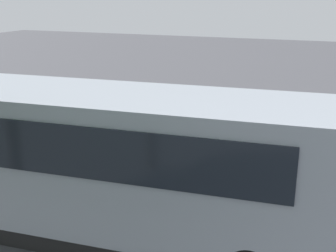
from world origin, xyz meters
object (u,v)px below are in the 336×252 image
tour_bus (104,165)px  spectator_centre (171,152)px  spectator_right (133,147)px  traffic_cone (198,139)px  stunt_motorcycle (152,105)px  spectator_left (209,157)px  spectator_far_right (95,141)px  spectator_far_left (263,160)px  parked_motorcycle_silver (152,180)px

tour_bus → spectator_centre: tour_bus is taller
spectator_right → traffic_cone: (-0.78, -3.53, -0.79)m
tour_bus → spectator_right: (0.56, -2.59, -0.55)m
tour_bus → stunt_motorcycle: bearing=-74.1°
spectator_left → spectator_far_right: (3.51, -0.13, -0.03)m
spectator_far_left → spectator_right: spectator_right is taller
parked_motorcycle_silver → stunt_motorcycle: stunt_motorcycle is taller
traffic_cone → spectator_centre: bearing=95.2°
tour_bus → spectator_far_right: (1.90, -2.79, -0.59)m
spectator_centre → traffic_cone: bearing=-84.8°
tour_bus → spectator_far_left: (-2.95, -3.00, -0.55)m
spectator_far_left → spectator_centre: 2.44m
stunt_motorcycle → spectator_far_left: bearing=138.8°
spectator_far_right → traffic_cone: (-2.12, -3.32, -0.75)m
spectator_left → spectator_right: (2.17, 0.08, 0.01)m
spectator_right → parked_motorcycle_silver: (-0.80, 0.57, -0.61)m
tour_bus → traffic_cone: (-0.22, -6.12, -1.34)m
spectator_centre → spectator_right: (1.09, 0.09, 0.00)m
spectator_far_left → spectator_left: size_ratio=1.00×
tour_bus → spectator_far_left: tour_bus is taller
spectator_far_left → stunt_motorcycle: (5.07, -4.44, -0.10)m
spectator_far_right → parked_motorcycle_silver: size_ratio=0.86×
spectator_right → stunt_motorcycle: spectator_right is taller
traffic_cone → spectator_far_right: bearing=57.4°
spectator_centre → stunt_motorcycle: 5.45m
parked_motorcycle_silver → tour_bus: bearing=83.3°
spectator_left → spectator_right: 2.17m
stunt_motorcycle → parked_motorcycle_silver: bearing=113.5°
spectator_left → stunt_motorcycle: (3.72, -4.77, -0.10)m
spectator_far_left → tour_bus: bearing=45.5°
spectator_centre → spectator_right: bearing=4.5°
spectator_left → stunt_motorcycle: size_ratio=0.89×
spectator_left → parked_motorcycle_silver: size_ratio=0.88×
spectator_right → spectator_far_right: (1.34, -0.20, -0.04)m
spectator_far_left → stunt_motorcycle: size_ratio=0.89×
tour_bus → traffic_cone: 6.26m
spectator_far_left → parked_motorcycle_silver: bearing=19.9°
parked_motorcycle_silver → traffic_cone: 4.10m
tour_bus → spectator_far_right: 3.43m
spectator_centre → spectator_right: spectator_right is taller
spectator_right → spectator_far_right: size_ratio=1.03×
traffic_cone → spectator_right: bearing=77.5°
tour_bus → stunt_motorcycle: size_ratio=4.70×
spectator_centre → spectator_far_right: (2.44, -0.12, -0.04)m
spectator_left → stunt_motorcycle: 6.05m
spectator_centre → traffic_cone: 3.54m
spectator_left → spectator_right: size_ratio=0.99×
spectator_centre → parked_motorcycle_silver: 0.95m
parked_motorcycle_silver → spectator_far_left: bearing=-160.1°
tour_bus → spectator_centre: (-0.53, -2.67, -0.55)m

